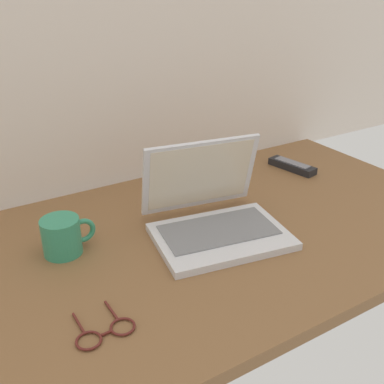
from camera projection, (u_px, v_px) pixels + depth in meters
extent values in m
cube|color=brown|center=(173.00, 248.00, 1.08)|extent=(1.60, 0.76, 0.03)
cube|color=silver|center=(221.00, 236.00, 1.08)|extent=(0.34, 0.27, 0.02)
cube|color=slate|center=(219.00, 230.00, 1.09)|extent=(0.29, 0.18, 0.00)
cube|color=silver|center=(200.00, 175.00, 1.14)|extent=(0.31, 0.11, 0.20)
cube|color=beige|center=(201.00, 175.00, 1.14)|extent=(0.27, 0.09, 0.17)
cylinder|color=#338C66|center=(61.00, 236.00, 1.01)|extent=(0.09, 0.09, 0.09)
torus|color=#338C66|center=(83.00, 231.00, 1.04)|extent=(0.06, 0.01, 0.06)
cylinder|color=brown|center=(59.00, 222.00, 1.00)|extent=(0.08, 0.08, 0.00)
cube|color=black|center=(292.00, 166.00, 1.46)|extent=(0.08, 0.17, 0.02)
cube|color=slate|center=(292.00, 163.00, 1.46)|extent=(0.06, 0.12, 0.00)
torus|color=#591E19|center=(89.00, 341.00, 0.78)|extent=(0.05, 0.05, 0.01)
torus|color=#591E19|center=(123.00, 326.00, 0.81)|extent=(0.05, 0.05, 0.01)
cube|color=#591E19|center=(106.00, 333.00, 0.80)|extent=(0.02, 0.00, 0.00)
cube|color=#591E19|center=(79.00, 323.00, 0.82)|extent=(0.01, 0.06, 0.00)
cube|color=#591E19|center=(111.00, 310.00, 0.85)|extent=(0.01, 0.06, 0.00)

